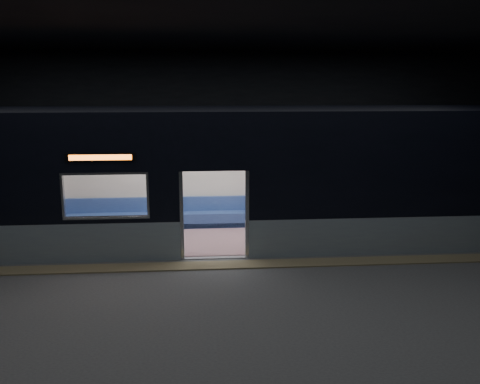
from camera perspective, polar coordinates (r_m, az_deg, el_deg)
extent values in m
cube|color=#47494C|center=(10.84, -2.65, -9.33)|extent=(24.00, 14.00, 0.01)
cube|color=black|center=(10.14, -2.94, 17.90)|extent=(24.00, 14.00, 0.04)
cube|color=black|center=(17.13, -3.52, 7.23)|extent=(24.00, 0.04, 5.00)
cube|color=black|center=(3.44, 0.93, -12.93)|extent=(24.00, 0.04, 5.00)
cube|color=#8C7F59|center=(11.35, -2.74, -8.22)|extent=(22.80, 0.50, 0.03)
cube|color=#8A9EA5|center=(12.77, 19.54, -4.54)|extent=(8.30, 0.12, 0.90)
cube|color=black|center=(12.42, 20.06, 2.56)|extent=(8.30, 0.12, 2.30)
cube|color=black|center=(11.23, -2.96, 5.30)|extent=(1.40, 0.12, 1.15)
cube|color=#B7BABC|center=(11.53, -6.56, -2.68)|extent=(0.08, 0.14, 2.05)
cube|color=#B7BABC|center=(11.57, 0.79, -2.55)|extent=(0.08, 0.14, 2.05)
cube|color=black|center=(11.38, -15.39, 3.78)|extent=(1.50, 0.04, 0.18)
cube|color=orange|center=(11.37, -15.40, 3.77)|extent=(1.34, 0.03, 0.12)
cube|color=silver|center=(14.22, -3.24, 2.57)|extent=(18.00, 0.12, 3.20)
cube|color=black|center=(12.61, -3.18, 9.01)|extent=(18.00, 3.00, 0.15)
cube|color=#8C6667|center=(13.19, -3.01, -5.26)|extent=(17.76, 2.76, 0.04)
cube|color=silver|center=(12.69, -3.13, 4.83)|extent=(17.76, 2.76, 0.10)
cube|color=navy|center=(14.20, -3.15, -3.04)|extent=(11.00, 0.48, 0.41)
cube|color=navy|center=(14.29, -3.19, -1.28)|extent=(11.00, 0.10, 0.40)
cube|color=#77575F|center=(12.45, -18.34, -5.86)|extent=(4.40, 0.48, 0.41)
cube|color=#77575F|center=(12.60, 12.35, -5.29)|extent=(4.40, 0.48, 0.41)
cylinder|color=silver|center=(11.81, -7.54, -1.63)|extent=(0.04, 0.04, 2.26)
cylinder|color=silver|center=(14.01, -7.08, 0.56)|extent=(0.04, 0.04, 2.26)
cylinder|color=silver|center=(11.85, 1.67, -1.48)|extent=(0.04, 0.04, 2.26)
cylinder|color=silver|center=(14.05, 0.68, 0.69)|extent=(0.04, 0.04, 2.26)
cylinder|color=silver|center=(13.81, -3.23, 3.76)|extent=(11.00, 0.03, 0.03)
cube|color=black|center=(14.01, 2.61, -2.04)|extent=(0.17, 0.47, 0.16)
cube|color=black|center=(14.04, 3.47, -2.02)|extent=(0.17, 0.47, 0.16)
cylinder|color=black|center=(13.88, 2.71, -3.36)|extent=(0.11, 0.11, 0.43)
cylinder|color=black|center=(13.90, 3.57, -3.34)|extent=(0.11, 0.11, 0.43)
cube|color=#C36096|center=(14.21, 2.94, -1.76)|extent=(0.40, 0.22, 0.20)
cylinder|color=#C36096|center=(14.16, 2.94, -0.35)|extent=(0.43, 0.43, 0.52)
sphere|color=tan|center=(14.06, 2.96, 1.10)|extent=(0.21, 0.21, 0.21)
sphere|color=black|center=(14.09, 2.95, 1.29)|extent=(0.22, 0.22, 0.22)
cube|color=black|center=(13.91, 2.93, -1.48)|extent=(0.37, 0.34, 0.15)
cube|color=white|center=(14.34, 4.52, 2.07)|extent=(0.97, 0.03, 0.63)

